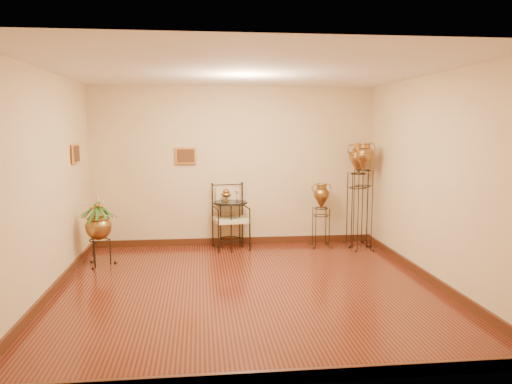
{
  "coord_description": "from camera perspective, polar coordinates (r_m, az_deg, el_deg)",
  "views": [
    {
      "loc": [
        -0.61,
        -6.3,
        2.11
      ],
      "look_at": [
        0.25,
        1.3,
        1.1
      ],
      "focal_mm": 35.0,
      "sensor_mm": 36.0,
      "label": 1
    }
  ],
  "objects": [
    {
      "name": "amphora_short",
      "position": [
        8.84,
        7.45,
        -2.59
      ],
      "size": [
        0.41,
        0.41,
        1.14
      ],
      "rotation": [
        0.0,
        0.0,
        -0.2
      ],
      "color": "black",
      "rests_on": "ground"
    },
    {
      "name": "armchair",
      "position": [
        8.61,
        -2.9,
        -2.88
      ],
      "size": [
        0.71,
        0.68,
        1.11
      ],
      "rotation": [
        0.0,
        0.0,
        0.17
      ],
      "color": "black",
      "rests_on": "ground"
    },
    {
      "name": "amphora_tall",
      "position": [
        8.68,
        12.15,
        -0.35
      ],
      "size": [
        0.41,
        0.41,
        1.85
      ],
      "rotation": [
        0.0,
        0.0,
        0.12
      ],
      "color": "black",
      "rests_on": "ground"
    },
    {
      "name": "ground",
      "position": [
        6.67,
        -0.9,
        -10.91
      ],
      "size": [
        5.0,
        5.0,
        0.0
      ],
      "primitive_type": "plane",
      "color": "maroon",
      "rests_on": "ground"
    },
    {
      "name": "side_table",
      "position": [
        8.63,
        -2.94,
        -3.7
      ],
      "size": [
        0.68,
        0.68,
        1.04
      ],
      "rotation": [
        0.0,
        0.0,
        0.22
      ],
      "color": "black",
      "rests_on": "ground"
    },
    {
      "name": "amphora_mid",
      "position": [
        8.97,
        11.53,
        -0.23
      ],
      "size": [
        0.48,
        0.48,
        1.83
      ],
      "rotation": [
        0.0,
        0.0,
        -0.19
      ],
      "color": "black",
      "rests_on": "ground"
    },
    {
      "name": "room_shell",
      "position": [
        6.35,
        -0.99,
        4.12
      ],
      "size": [
        5.02,
        5.02,
        2.81
      ],
      "color": "beige",
      "rests_on": "ground"
    },
    {
      "name": "planter_urn",
      "position": [
        7.93,
        -17.57,
        -3.52
      ],
      "size": [
        0.65,
        0.65,
        1.14
      ],
      "rotation": [
        0.0,
        0.0,
        -0.07
      ],
      "color": "black",
      "rests_on": "ground"
    }
  ]
}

